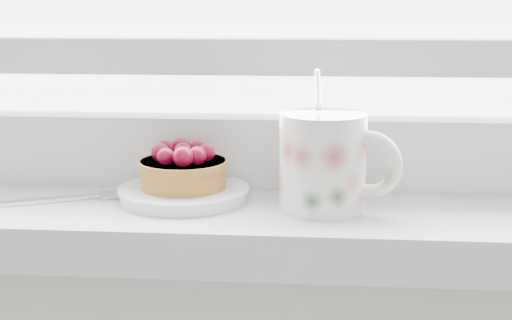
# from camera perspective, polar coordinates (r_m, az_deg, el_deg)

# --- Properties ---
(saucer) EXTENTS (0.12, 0.12, 0.01)m
(saucer) POSITION_cam_1_polar(r_m,az_deg,el_deg) (0.68, -5.80, -2.67)
(saucer) COLOR silver
(saucer) RESTS_ON windowsill
(raspberry_tart) EXTENTS (0.08, 0.08, 0.04)m
(raspberry_tart) POSITION_cam_1_polar(r_m,az_deg,el_deg) (0.67, -5.87, -0.63)
(raspberry_tart) COLOR #8F591F
(raspberry_tart) RESTS_ON saucer
(floral_mug) EXTENTS (0.12, 0.10, 0.12)m
(floral_mug) POSITION_cam_1_polar(r_m,az_deg,el_deg) (0.63, 5.62, -0.02)
(floral_mug) COLOR silver
(floral_mug) RESTS_ON windowsill
(fork) EXTENTS (0.20, 0.10, 0.00)m
(fork) POSITION_cam_1_polar(r_m,az_deg,el_deg) (0.69, -15.47, -3.02)
(fork) COLOR silver
(fork) RESTS_ON windowsill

